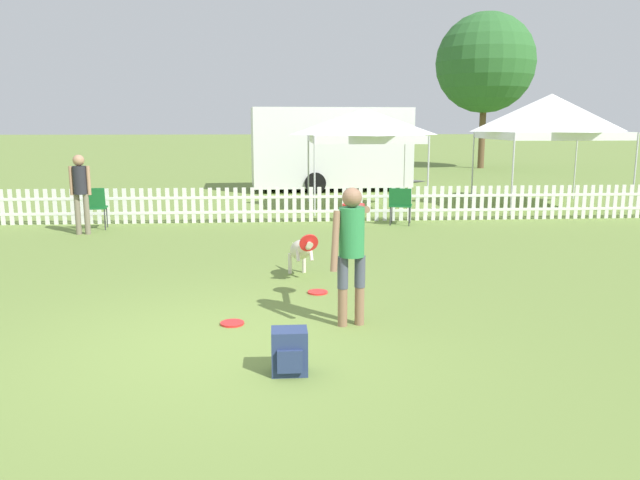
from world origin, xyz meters
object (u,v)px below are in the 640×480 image
Objects in this scene: leaping_dog at (302,249)px; canopy_tent_main at (364,126)px; frisbee_near_dog at (318,292)px; folding_chair_center at (400,203)px; folding_chair_blue_left at (95,204)px; canopy_tent_secondary at (551,117)px; handler_person at (351,239)px; spectator_standing at (80,187)px; tree_left_grove at (485,63)px; backpack_on_grass at (290,352)px; frisbee_near_handler at (232,323)px; equipment_trailer at (330,147)px.

canopy_tent_main reaches higher than leaping_dog.
folding_chair_center is at bearing 68.08° from frisbee_near_dog.
folding_chair_blue_left is at bearing -58.63° from leaping_dog.
leaping_dog is 4.08× the size of frisbee_near_dog.
frisbee_near_dog is 0.09× the size of canopy_tent_main.
canopy_tent_secondary is (5.02, -0.01, 0.23)m from canopy_tent_main.
leaping_dog is (-0.46, 2.17, -0.55)m from handler_person.
handler_person reaches higher than leaping_dog.
spectator_standing is 0.21× the size of tree_left_grove.
frisbee_near_dog is at bearing 83.41° from folding_chair_center.
frisbee_near_dog is 25.36m from tree_left_grove.
backpack_on_grass is (-0.44, -2.69, 0.19)m from frisbee_near_dog.
frisbee_near_handler is 14.52m from equipment_trailer.
spectator_standing is (-4.30, 3.96, 0.55)m from leaping_dog.
backpack_on_grass is 8.63m from folding_chair_center.
canopy_tent_secondary is 11.95m from spectator_standing.
folding_chair_blue_left is at bearing 113.28° from handler_person.
equipment_trailer is (1.49, 12.15, 1.01)m from leaping_dog.
canopy_tent_secondary is at bearing -0.11° from canopy_tent_main.
folding_chair_blue_left is at bearing 116.56° from frisbee_near_handler.
folding_chair_center is (2.66, 8.21, 0.29)m from backpack_on_grass.
equipment_trailer is at bearing 96.09° from canopy_tent_main.
folding_chair_center is (2.39, 4.66, 0.07)m from leaping_dog.
folding_chair_center is 0.29× the size of canopy_tent_main.
frisbee_near_dog is 11.11m from canopy_tent_secondary.
handler_person is 0.49× the size of canopy_tent_secondary.
spectator_standing is at bearing 70.25° from folding_chair_blue_left.
frisbee_near_handler is 7.40m from folding_chair_blue_left.
frisbee_near_dog is 0.09× the size of canopy_tent_secondary.
canopy_tent_main reaches higher than folding_chair_center.
handler_person reaches higher than frisbee_near_dog.
spectator_standing is (-4.47, 4.82, 0.97)m from frisbee_near_dog.
backpack_on_grass is at bearing -99.30° from frisbee_near_dog.
folding_chair_center reaches higher than frisbee_near_dog.
backpack_on_grass is 27.93m from tree_left_grove.
handler_person reaches higher than folding_chair_blue_left.
frisbee_near_dog is 0.30× the size of folding_chair_blue_left.
handler_person is at bearing -98.01° from equipment_trailer.
folding_chair_center is (1.93, 6.83, -0.48)m from handler_person.
spectator_standing reaches higher than backpack_on_grass.
equipment_trailer is at bearing -134.23° from folding_chair_blue_left.
folding_chair_blue_left is at bearing 16.69° from folding_chair_center.
folding_chair_blue_left reaches higher than frisbee_near_handler.
folding_chair_center is at bearing 72.04° from backpack_on_grass.
spectator_standing is at bearing 118.23° from backpack_on_grass.
folding_chair_center is 7.61m from equipment_trailer.
spectator_standing is (-4.76, 6.13, 0.00)m from handler_person.
tree_left_grove is (7.59, 17.31, 4.62)m from folding_chair_center.
canopy_tent_secondary is (7.88, 9.67, 2.40)m from frisbee_near_handler.
backpack_on_grass is at bearing -66.98° from frisbee_near_handler.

